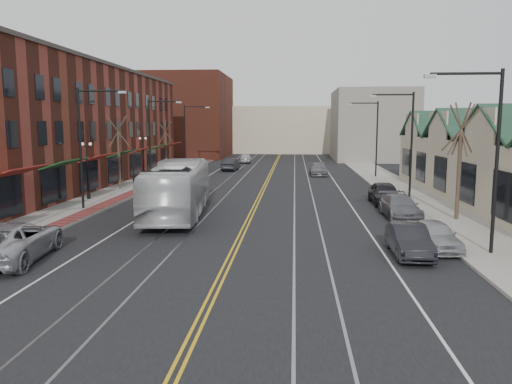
% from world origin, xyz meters
% --- Properties ---
extents(ground, '(160.00, 160.00, 0.00)m').
position_xyz_m(ground, '(0.00, 0.00, 0.00)').
color(ground, black).
rests_on(ground, ground).
extents(sidewalk_left, '(4.00, 120.00, 0.15)m').
position_xyz_m(sidewalk_left, '(-12.00, 20.00, 0.07)').
color(sidewalk_left, gray).
rests_on(sidewalk_left, ground).
extents(sidewalk_right, '(4.00, 120.00, 0.15)m').
position_xyz_m(sidewalk_right, '(12.00, 20.00, 0.07)').
color(sidewalk_right, gray).
rests_on(sidewalk_right, ground).
extents(building_left, '(10.00, 50.00, 11.00)m').
position_xyz_m(building_left, '(-19.00, 27.00, 5.50)').
color(building_left, maroon).
rests_on(building_left, ground).
extents(building_right, '(8.00, 36.00, 4.60)m').
position_xyz_m(building_right, '(18.00, 20.00, 2.30)').
color(building_right, '#B5A88B').
rests_on(building_right, ground).
extents(backdrop_left, '(14.00, 18.00, 14.00)m').
position_xyz_m(backdrop_left, '(-16.00, 70.00, 7.00)').
color(backdrop_left, maroon).
rests_on(backdrop_left, ground).
extents(backdrop_mid, '(22.00, 14.00, 9.00)m').
position_xyz_m(backdrop_mid, '(0.00, 85.00, 4.50)').
color(backdrop_mid, '#B5A88B').
rests_on(backdrop_mid, ground).
extents(backdrop_right, '(12.00, 16.00, 11.00)m').
position_xyz_m(backdrop_right, '(15.00, 65.00, 5.50)').
color(backdrop_right, slate).
rests_on(backdrop_right, ground).
extents(streetlight_l_1, '(3.33, 0.25, 8.00)m').
position_xyz_m(streetlight_l_1, '(-11.05, 16.00, 5.03)').
color(streetlight_l_1, black).
rests_on(streetlight_l_1, sidewalk_left).
extents(streetlight_l_2, '(3.33, 0.25, 8.00)m').
position_xyz_m(streetlight_l_2, '(-11.05, 32.00, 5.03)').
color(streetlight_l_2, black).
rests_on(streetlight_l_2, sidewalk_left).
extents(streetlight_l_3, '(3.33, 0.25, 8.00)m').
position_xyz_m(streetlight_l_3, '(-11.05, 48.00, 5.03)').
color(streetlight_l_3, black).
rests_on(streetlight_l_3, sidewalk_left).
extents(streetlight_r_0, '(3.33, 0.25, 8.00)m').
position_xyz_m(streetlight_r_0, '(11.05, 6.00, 5.03)').
color(streetlight_r_0, black).
rests_on(streetlight_r_0, sidewalk_right).
extents(streetlight_r_1, '(3.33, 0.25, 8.00)m').
position_xyz_m(streetlight_r_1, '(11.05, 22.00, 5.03)').
color(streetlight_r_1, black).
rests_on(streetlight_r_1, sidewalk_right).
extents(streetlight_r_2, '(3.33, 0.25, 8.00)m').
position_xyz_m(streetlight_r_2, '(11.05, 38.00, 5.03)').
color(streetlight_r_2, black).
rests_on(streetlight_r_2, sidewalk_right).
extents(lamppost_l_2, '(0.84, 0.28, 4.27)m').
position_xyz_m(lamppost_l_2, '(-12.80, 20.00, 2.20)').
color(lamppost_l_2, black).
rests_on(lamppost_l_2, sidewalk_left).
extents(lamppost_l_3, '(0.84, 0.28, 4.27)m').
position_xyz_m(lamppost_l_3, '(-12.80, 34.00, 2.20)').
color(lamppost_l_3, black).
rests_on(lamppost_l_3, sidewalk_left).
extents(tree_left_near, '(1.78, 1.37, 6.48)m').
position_xyz_m(tree_left_near, '(-12.50, 26.00, 3.51)').
color(tree_left_near, '#382B21').
rests_on(tree_left_near, sidewalk_left).
extents(tree_left_far, '(1.66, 1.28, 6.02)m').
position_xyz_m(tree_left_far, '(-12.50, 42.00, 3.28)').
color(tree_left_far, '#382B21').
rests_on(tree_left_far, sidewalk_left).
extents(tree_right_mid, '(1.90, 1.46, 6.93)m').
position_xyz_m(tree_right_mid, '(12.50, 14.00, 3.75)').
color(tree_right_mid, '#382B21').
rests_on(tree_right_mid, sidewalk_right).
extents(manhole_far, '(0.60, 0.60, 0.02)m').
position_xyz_m(manhole_far, '(-11.20, 8.00, 0.16)').
color(manhole_far, '#592D19').
rests_on(manhole_far, sidewalk_left).
extents(traffic_signal, '(0.18, 0.15, 3.80)m').
position_xyz_m(traffic_signal, '(-10.60, 24.00, 2.35)').
color(traffic_signal, black).
rests_on(traffic_signal, sidewalk_left).
extents(transit_bus, '(4.02, 12.58, 3.44)m').
position_xyz_m(transit_bus, '(-4.58, 14.48, 1.72)').
color(transit_bus, silver).
rests_on(transit_bus, ground).
extents(parked_suv, '(3.55, 6.41, 1.70)m').
position_xyz_m(parked_suv, '(-9.30, 3.67, 0.85)').
color(parked_suv, '#AFB0B6').
rests_on(parked_suv, ground).
extents(parked_car_a, '(1.94, 4.14, 1.37)m').
position_xyz_m(parked_car_a, '(9.30, 6.94, 0.69)').
color(parked_car_a, '#A1A2A8').
rests_on(parked_car_a, ground).
extents(parked_car_b, '(1.52, 4.23, 1.39)m').
position_xyz_m(parked_car_b, '(7.85, 5.71, 0.69)').
color(parked_car_b, black).
rests_on(parked_car_b, ground).
extents(parked_car_c, '(2.17, 4.98, 1.43)m').
position_xyz_m(parked_car_c, '(9.30, 14.78, 0.71)').
color(parked_car_c, slate).
rests_on(parked_car_c, ground).
extents(parked_car_d, '(1.96, 4.78, 1.62)m').
position_xyz_m(parked_car_d, '(9.30, 20.07, 0.81)').
color(parked_car_d, black).
rests_on(parked_car_d, ground).
extents(distant_car_left, '(1.89, 4.69, 1.52)m').
position_xyz_m(distant_car_left, '(-5.14, 45.00, 0.76)').
color(distant_car_left, '#222328').
rests_on(distant_car_left, ground).
extents(distant_car_right, '(2.07, 4.83, 1.39)m').
position_xyz_m(distant_car_right, '(5.45, 39.97, 0.69)').
color(distant_car_right, slate).
rests_on(distant_car_right, ground).
extents(distant_car_far, '(1.88, 4.17, 1.39)m').
position_xyz_m(distant_car_far, '(-4.45, 57.01, 0.70)').
color(distant_car_far, silver).
rests_on(distant_car_far, ground).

